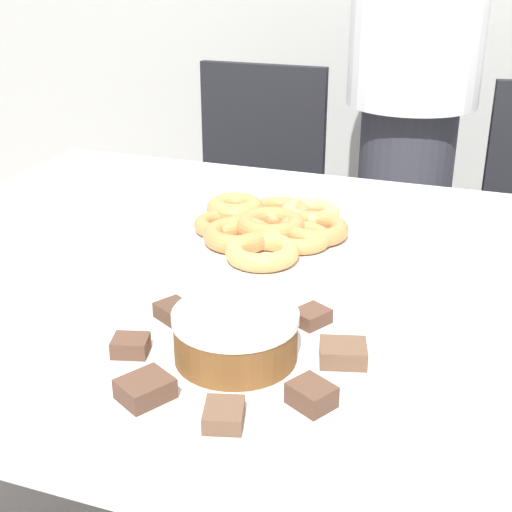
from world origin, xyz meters
TOP-DOWN VIEW (x-y plane):
  - table at (0.00, 0.00)m, footprint 1.47×1.08m
  - person_standing at (0.07, 0.98)m, footprint 0.36×0.36m
  - office_chair_left at (-0.38, 0.89)m, footprint 0.44×0.44m
  - plate_cake at (0.04, -0.29)m, footprint 0.39×0.39m
  - plate_donuts at (-0.05, 0.12)m, footprint 0.37×0.37m
  - frosted_cake at (0.04, -0.29)m, footprint 0.16×0.16m
  - lamington_0 at (-0.09, -0.32)m, footprint 0.05×0.05m
  - lamington_1 at (-0.03, -0.41)m, footprint 0.07×0.08m
  - lamington_2 at (0.07, -0.42)m, footprint 0.06×0.06m
  - lamington_3 at (0.16, -0.35)m, footprint 0.06×0.06m
  - lamington_4 at (0.17, -0.25)m, footprint 0.07×0.06m
  - lamington_5 at (0.10, -0.17)m, footprint 0.06×0.06m
  - lamington_6 at (0.00, -0.16)m, footprint 0.05×0.06m
  - lamington_7 at (-0.08, -0.22)m, footprint 0.06×0.06m
  - donut_0 at (-0.05, 0.12)m, footprint 0.13×0.13m
  - donut_1 at (-0.01, 0.22)m, footprint 0.11×0.11m
  - donut_2 at (-0.06, 0.20)m, footprint 0.12×0.12m
  - donut_3 at (-0.14, 0.18)m, footprint 0.11×0.11m
  - donut_4 at (-0.14, 0.11)m, footprint 0.10×0.10m
  - donut_5 at (-0.09, 0.06)m, footprint 0.12×0.12m
  - donut_6 at (-0.03, 0.01)m, footprint 0.12×0.12m
  - donut_7 at (0.01, 0.09)m, footprint 0.11×0.11m
  - donut_8 at (0.02, 0.14)m, footprint 0.13×0.13m

SIDE VIEW (x-z plane):
  - office_chair_left at x=-0.38m, z-range -0.02..0.88m
  - table at x=0.00m, z-range 0.29..1.02m
  - plate_cake at x=0.04m, z-range 0.73..0.74m
  - plate_donuts at x=-0.05m, z-range 0.73..0.74m
  - lamington_2 at x=0.07m, z-range 0.74..0.77m
  - lamington_5 at x=0.10m, z-range 0.74..0.77m
  - lamington_7 at x=-0.08m, z-range 0.74..0.77m
  - lamington_0 at x=-0.09m, z-range 0.74..0.77m
  - lamington_4 at x=0.17m, z-range 0.74..0.77m
  - lamington_6 at x=0.00m, z-range 0.74..0.77m
  - lamington_1 at x=-0.03m, z-range 0.74..0.77m
  - lamington_3 at x=0.16m, z-range 0.74..0.77m
  - donut_7 at x=0.01m, z-range 0.74..0.77m
  - donut_4 at x=-0.14m, z-range 0.74..0.77m
  - donut_2 at x=-0.06m, z-range 0.74..0.78m
  - donut_1 at x=-0.01m, z-range 0.74..0.78m
  - donut_6 at x=-0.03m, z-range 0.74..0.78m
  - donut_8 at x=0.02m, z-range 0.74..0.78m
  - donut_5 at x=-0.09m, z-range 0.74..0.78m
  - donut_0 at x=-0.05m, z-range 0.74..0.78m
  - donut_3 at x=-0.14m, z-range 0.74..0.78m
  - frosted_cake at x=0.04m, z-range 0.74..0.81m
  - person_standing at x=0.07m, z-range 0.04..1.69m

